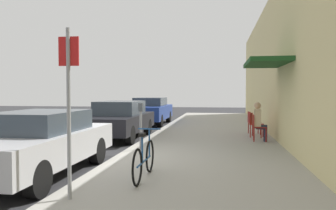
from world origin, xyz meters
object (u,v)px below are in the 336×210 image
at_px(street_sign, 69,100).
at_px(bicycle_0, 144,160).
at_px(parking_meter, 141,123).
at_px(cafe_chair_2, 252,121).
at_px(parked_car_2, 150,110).
at_px(cafe_chair_0, 257,126).
at_px(parked_car_0, 38,142).
at_px(parked_car_1, 119,119).
at_px(seated_patron_0, 259,120).
at_px(cafe_chair_1, 255,123).

xyz_separation_m(street_sign, bicycle_0, (0.85, 1.37, -1.16)).
relative_size(parking_meter, cafe_chair_2, 1.52).
bearing_deg(parked_car_2, bicycle_0, -78.59).
distance_m(parked_car_2, cafe_chair_0, 8.02).
bearing_deg(parked_car_2, parked_car_0, -90.00).
bearing_deg(parked_car_0, parked_car_1, 90.00).
xyz_separation_m(street_sign, seated_patron_0, (3.52, 6.72, -0.82)).
bearing_deg(street_sign, cafe_chair_1, 65.83).
xyz_separation_m(parking_meter, cafe_chair_2, (3.41, 4.18, -0.26)).
relative_size(parked_car_2, bicycle_0, 2.57).
distance_m(parked_car_2, cafe_chair_2, 6.64).
xyz_separation_m(parked_car_1, parked_car_2, (-0.00, 5.57, 0.03)).
height_order(parked_car_1, street_sign, street_sign).
bearing_deg(street_sign, cafe_chair_0, 62.73).
xyz_separation_m(bicycle_0, cafe_chair_2, (2.62, 7.23, 0.14)).
bearing_deg(parked_car_0, cafe_chair_1, 50.53).
distance_m(parked_car_0, parking_meter, 3.15).
height_order(parked_car_2, parking_meter, same).
xyz_separation_m(cafe_chair_0, seated_patron_0, (0.06, -0.00, 0.19)).
bearing_deg(cafe_chair_0, seated_patron_0, -3.18).
bearing_deg(bicycle_0, parked_car_0, 172.18).
distance_m(parking_meter, cafe_chair_0, 4.12).
bearing_deg(bicycle_0, cafe_chair_1, 67.60).
bearing_deg(street_sign, bicycle_0, 58.24).
height_order(street_sign, seated_patron_0, street_sign).
xyz_separation_m(bicycle_0, cafe_chair_1, (2.62, 6.35, 0.14)).
height_order(parking_meter, cafe_chair_0, parking_meter).
bearing_deg(street_sign, cafe_chair_2, 68.06).
distance_m(parked_car_1, parking_meter, 3.40).
distance_m(seated_patron_0, cafe_chair_1, 1.03).
height_order(street_sign, cafe_chair_1, street_sign).
distance_m(parked_car_1, bicycle_0, 6.51).
relative_size(bicycle_0, cafe_chair_0, 1.97).
xyz_separation_m(street_sign, cafe_chair_0, (3.46, 6.72, -1.02)).
bearing_deg(bicycle_0, seated_patron_0, 63.41).
distance_m(parked_car_0, cafe_chair_1, 7.81).
distance_m(parked_car_0, parked_car_2, 11.32).
distance_m(street_sign, bicycle_0, 1.99).
relative_size(parked_car_1, parking_meter, 3.33).
bearing_deg(parked_car_1, street_sign, -78.60).
distance_m(parked_car_0, cafe_chair_2, 8.51).
relative_size(cafe_chair_1, cafe_chair_2, 1.00).
distance_m(parked_car_1, cafe_chair_2, 5.10).
height_order(bicycle_0, cafe_chair_0, bicycle_0).
bearing_deg(street_sign, parking_meter, 89.35).
bearing_deg(parked_car_2, cafe_chair_0, -51.73).
distance_m(parking_meter, cafe_chair_1, 4.76).
bearing_deg(cafe_chair_2, parking_meter, -129.27).
bearing_deg(parked_car_1, parking_meter, -62.80).
xyz_separation_m(parked_car_0, street_sign, (1.50, -1.69, 0.93)).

